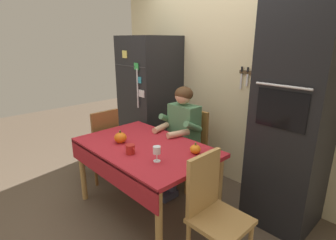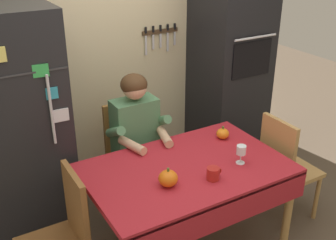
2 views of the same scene
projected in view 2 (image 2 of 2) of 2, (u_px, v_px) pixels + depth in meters
The scene contains 12 objects.
back_wall_assembly at pixel (116, 46), 3.67m from camera, with size 3.70×0.13×2.60m.
refrigerator at pixel (16, 129), 3.08m from camera, with size 0.68×0.71×1.80m.
wall_oven at pixel (229, 67), 3.96m from camera, with size 0.60×0.64×2.10m.
dining_table at pixel (188, 178), 2.92m from camera, with size 1.40×0.90×0.74m.
chair_behind_person at pixel (130, 151), 3.57m from camera, with size 0.40×0.40×0.93m.
seated_person at pixel (139, 137), 3.32m from camera, with size 0.47×0.55×1.25m.
chair_left_side at pixel (63, 234), 2.61m from camera, with size 0.40×0.40×0.93m.
chair_right_side at pixel (284, 165), 3.37m from camera, with size 0.40×0.40×0.93m.
coffee_mug at pixel (213, 174), 2.74m from camera, with size 0.11×0.09×0.09m.
wine_glass at pixel (241, 151), 2.91m from camera, with size 0.07×0.07×0.14m.
pumpkin_large at pixel (223, 134), 3.27m from camera, with size 0.10×0.10×0.11m.
pumpkin_medium at pixel (168, 178), 2.67m from camera, with size 0.13×0.13×0.13m.
Camera 2 is at (-1.37, -1.99, 2.26)m, focal length 44.56 mm.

